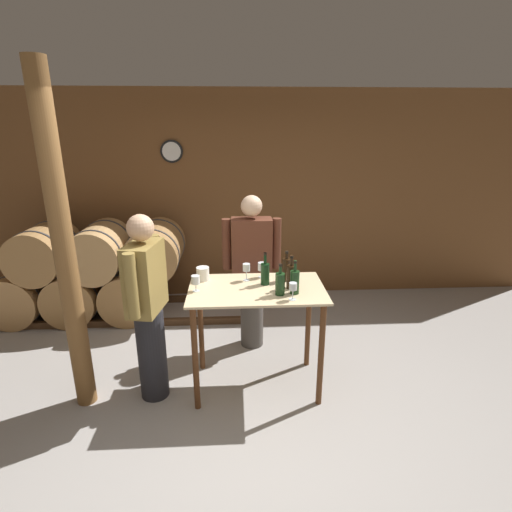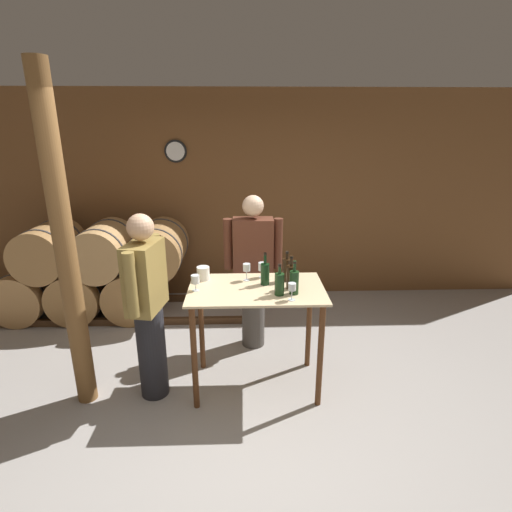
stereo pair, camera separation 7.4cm
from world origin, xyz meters
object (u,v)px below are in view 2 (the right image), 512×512
wine_bottle_far_left (265,273)px  wine_bottle_far_right (294,282)px  wine_bottle_right (291,276)px  ice_bucket (203,273)px  wooden_post (65,250)px  wine_glass_near_left (195,280)px  wine_glass_near_right (262,267)px  wine_bottle_center (287,269)px  person_visitor_with_scarf (253,270)px  wine_bottle_left (279,283)px  wine_glass_far_side (292,288)px  person_host (148,305)px  wine_glass_near_center (247,268)px

wine_bottle_far_left → wine_bottle_far_right: wine_bottle_far_left is taller
wine_bottle_right → ice_bucket: wine_bottle_right is taller
wooden_post → ice_bucket: size_ratio=22.79×
wine_glass_near_left → wine_glass_near_right: size_ratio=0.97×
wine_bottle_center → person_visitor_with_scarf: size_ratio=0.17×
wooden_post → wine_bottle_left: bearing=-0.1°
wine_bottle_center → wine_bottle_far_right: (0.03, -0.29, -0.00)m
wine_bottle_far_right → wine_glass_near_right: 0.45m
wine_glass_near_right → wine_glass_far_side: bearing=-67.1°
wine_bottle_far_right → person_visitor_with_scarf: (-0.31, 0.85, -0.21)m
wine_bottle_right → wine_glass_near_right: (-0.23, 0.26, -0.01)m
wine_glass_near_right → ice_bucket: size_ratio=1.18×
wine_glass_near_left → person_visitor_with_scarf: (0.49, 0.76, -0.20)m
wine_bottle_center → person_visitor_with_scarf: person_visitor_with_scarf is taller
wine_bottle_center → ice_bucket: wine_bottle_center is taller
wine_bottle_right → wine_bottle_far_right: bearing=-83.3°
wine_glass_near_right → person_host: (-0.96, -0.34, -0.20)m
wine_glass_far_side → person_visitor_with_scarf: size_ratio=0.09×
wine_bottle_far_left → wine_glass_near_right: 0.17m
wooden_post → wine_bottle_far_right: 1.79m
wine_glass_near_center → person_host: size_ratio=0.10×
wooden_post → wine_glass_near_center: bearing=13.0°
wine_glass_near_right → wine_bottle_center: bearing=-22.2°
wine_glass_near_left → wine_glass_far_side: wine_glass_far_side is taller
ice_bucket → wine_glass_near_left: bearing=-99.3°
wine_glass_near_left → ice_bucket: wine_glass_near_left is taller
wine_bottle_center → ice_bucket: 0.74m
wine_glass_near_center → person_visitor_with_scarf: size_ratio=0.10×
wine_glass_near_center → wine_bottle_far_left: bearing=-32.5°
wine_bottle_far_right → wine_bottle_center: bearing=95.9°
wine_bottle_far_right → wine_bottle_left: bearing=-171.9°
wine_bottle_far_left → ice_bucket: 0.56m
wine_bottle_right → person_host: (-1.19, -0.07, -0.21)m
person_visitor_with_scarf → wine_glass_near_left: bearing=-123.2°
wine_bottle_right → wine_glass_near_center: bearing=152.0°
wine_bottle_far_left → wine_glass_near_right: (-0.02, 0.17, -0.00)m
wine_glass_near_center → wine_glass_near_left: bearing=-152.9°
wine_bottle_far_right → ice_bucket: wine_bottle_far_right is taller
wine_glass_near_center → wine_glass_near_right: wine_glass_near_center is taller
wine_bottle_left → wine_glass_near_center: size_ratio=1.70×
ice_bucket → wine_glass_far_side: bearing=-32.1°
person_host → wine_bottle_center: bearing=12.0°
wine_glass_near_center → ice_bucket: size_ratio=1.30×
wine_bottle_center → wine_bottle_far_right: wine_bottle_far_right is taller
wine_bottle_far_left → wine_bottle_right: bearing=-24.5°
wine_glass_near_right → wine_glass_near_center: bearing=-154.1°
wine_glass_near_right → person_visitor_with_scarf: person_visitor_with_scarf is taller
wine_bottle_right → wine_bottle_far_left: bearing=155.5°
wine_glass_near_left → wine_bottle_right: bearing=1.6°
wine_bottle_left → wine_bottle_far_right: bearing=8.1°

